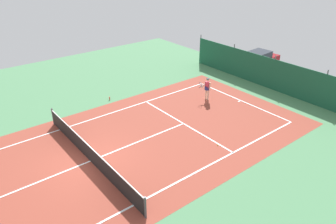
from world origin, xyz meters
TOP-DOWN VIEW (x-y plane):
  - ground_plane at (0.00, 0.00)m, footprint 36.00×36.00m
  - court_surface at (0.00, 0.00)m, footprint 11.02×26.60m
  - tennis_net at (0.00, 0.00)m, footprint 10.12×0.10m
  - back_fence at (-0.00, 15.93)m, footprint 16.30×0.98m
  - tennis_player at (-1.68, 10.08)m, footprint 0.71×0.75m
  - tennis_ball_near_player at (3.09, 6.25)m, footprint 0.07×0.07m
  - parked_car at (-3.45, 18.28)m, footprint 2.22×4.31m
  - water_bottle at (-6.03, 4.51)m, footprint 0.08×0.08m

SIDE VIEW (x-z plane):
  - ground_plane at x=0.00m, z-range 0.00..0.00m
  - court_surface at x=0.00m, z-range 0.00..0.01m
  - tennis_ball_near_player at x=3.09m, z-range 0.00..0.07m
  - water_bottle at x=-6.03m, z-range 0.00..0.24m
  - tennis_net at x=0.00m, z-range -0.04..1.06m
  - back_fence at x=0.00m, z-range -0.68..2.02m
  - parked_car at x=-3.45m, z-range 0.00..1.68m
  - tennis_player at x=-1.68m, z-range 0.14..1.78m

